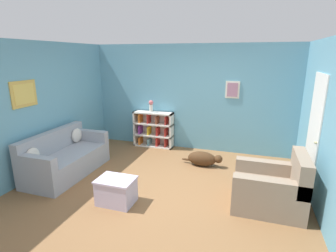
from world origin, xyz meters
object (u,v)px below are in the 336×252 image
Objects in this scene: couch at (65,158)px; vase at (151,105)px; recliner_chair at (272,188)px; bookshelf at (153,129)px; coffee_table at (116,190)px; dog at (203,159)px.

couch is 5.89× the size of vase.
recliner_chair is 3.42× the size of vase.
bookshelf is at bearing 142.78° from recliner_chair.
coffee_table reaches higher than dog.
recliner_chair reaches higher than dog.
vase is at bearing -156.91° from bookshelf.
couch reaches higher than dog.
couch is at bearing 155.87° from coffee_table.
bookshelf is at bearing 62.59° from couch.
dog is at bearing -29.12° from vase.
coffee_table is 1.94× the size of vase.
vase is (-1.54, 0.86, 0.93)m from dog.
recliner_chair is at bearing 15.36° from coffee_table.
bookshelf is at bearing 98.75° from coffee_table.
recliner_chair is at bearing -0.41° from couch.
vase reaches higher than dog.
couch is 2.86m from dog.
couch reaches higher than coffee_table.
dog is at bearing 136.40° from recliner_chair.
recliner_chair is at bearing -43.60° from dog.
coffee_table is 2.18m from dog.
dog is (1.06, 1.91, -0.06)m from coffee_table.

